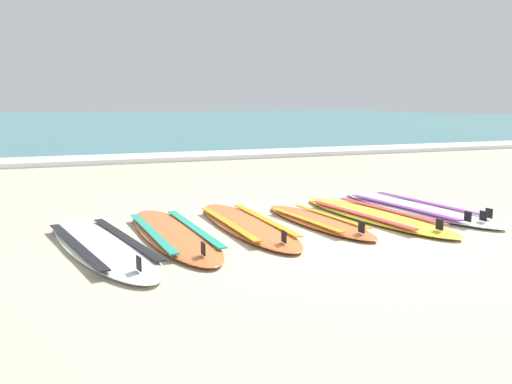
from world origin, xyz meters
The scene contains 9 objects.
ground_plane centered at (0.00, 0.00, 0.00)m, with size 80.00×80.00×0.00m, color #C1B599.
sea centered at (0.00, 36.87, 0.05)m, with size 80.00×60.00×0.10m, color teal.
wave_foam_strip centered at (0.00, 7.50, 0.06)m, with size 80.00×1.27×0.11m, color white.
surfboard_0 centered at (-2.22, 0.19, 0.04)m, with size 1.17×2.62×0.18m.
surfboard_1 centered at (-1.51, 0.39, 0.04)m, with size 0.78×2.47×0.18m.
surfboard_2 centered at (-0.68, 0.50, 0.04)m, with size 0.70×2.41×0.18m.
surfboard_3 centered at (0.12, 0.38, 0.04)m, with size 0.74×1.97×0.18m.
surfboard_4 centered at (0.87, 0.41, 0.04)m, with size 1.00×2.54×0.18m.
surfboard_5 centered at (1.60, 0.59, 0.04)m, with size 1.01×2.60×0.18m.
Camera 1 is at (-2.48, -4.64, 1.35)m, focal length 36.09 mm.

